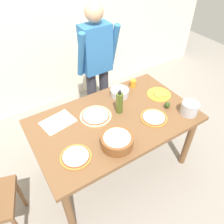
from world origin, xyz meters
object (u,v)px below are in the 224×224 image
Objects in this scene: dining_table at (115,125)px; cup_orange at (133,83)px; plate_with_slice at (159,94)px; person_cook at (97,64)px; popcorn_bowl at (117,140)px; avocado at (167,105)px; cutting_board_white at (58,122)px; pizza_cooked_on_tray at (76,157)px; olive_oil_bottle at (119,103)px; pizza_raw_on_board at (96,116)px; steel_pot at (190,108)px; mixing_bowl_steel at (120,93)px; pizza_second_cooked at (154,118)px.

dining_table is 18.82× the size of cup_orange.
plate_with_slice is at bearing -62.85° from cup_orange.
person_cook is 5.79× the size of popcorn_bowl.
cutting_board_white is at bearing 159.08° from avocado.
popcorn_bowl is (0.36, -0.07, 0.05)m from pizza_cooked_on_tray.
olive_oil_bottle is (0.26, 0.35, 0.05)m from popcorn_bowl.
person_cook is 5.40× the size of cutting_board_white.
pizza_raw_on_board is at bearing 165.16° from olive_oil_bottle.
pizza_cooked_on_tray is 1.51× the size of steel_pot.
person_cook is 9.34× the size of steel_pot.
popcorn_bowl is 3.29× the size of cup_orange.
mixing_bowl_steel reaches higher than pizza_raw_on_board.
popcorn_bowl is (-0.40, -1.05, -0.12)m from person_cook.
dining_table is 6.15× the size of plate_with_slice.
pizza_second_cooked is 0.37m from steel_pot.
olive_oil_bottle is at bearing -14.84° from pizza_raw_on_board.
steel_pot is 0.58× the size of cutting_board_white.
pizza_second_cooked is at bearing -105.32° from cup_orange.
cup_orange is 0.50m from avocado.
olive_oil_bottle is at bearing 145.58° from steel_pot.
pizza_second_cooked is at bearing 10.35° from popcorn_bowl.
steel_pot reaches higher than cutting_board_white.
olive_oil_bottle is (-0.15, -0.22, 0.07)m from mixing_bowl_steel.
person_cook is at bearing 35.16° from cutting_board_white.
pizza_second_cooked is 0.93m from cutting_board_white.
steel_pot is (0.43, -1.08, -0.11)m from person_cook.
plate_with_slice is 0.87m from popcorn_bowl.
olive_oil_bottle is at bearing -143.14° from cup_orange.
mixing_bowl_steel is (0.02, -0.47, -0.14)m from person_cook.
pizza_second_cooked is 1.02× the size of plate_with_slice.
plate_with_slice is 1.50× the size of steel_pot.
dining_table is 0.64m from plate_with_slice.
cup_orange is (0.64, 0.64, -0.02)m from popcorn_bowl.
pizza_second_cooked reaches higher than dining_table.
popcorn_bowl is 0.93× the size of cutting_board_white.
person_cook is 0.97m from avocado.
pizza_second_cooked is 1.03× the size of olive_oil_bottle.
pizza_cooked_on_tray and pizza_second_cooked have the same top height.
cup_orange is at bearing 29.66° from pizza_cooked_on_tray.
popcorn_bowl is 0.91m from cup_orange.
avocado is (0.07, -0.50, -0.01)m from cup_orange.
pizza_cooked_on_tray is 1.15m from cup_orange.
pizza_raw_on_board is 1.18× the size of pizza_second_cooked.
popcorn_bowl is at bearing -169.65° from pizza_second_cooked.
olive_oil_bottle reaches higher than mixing_bowl_steel.
person_cook is 1.24m from pizza_cooked_on_tray.
olive_oil_bottle reaches higher than dining_table.
cup_orange is (0.38, 0.28, -0.07)m from olive_oil_bottle.
mixing_bowl_steel is (0.77, 0.51, 0.03)m from pizza_cooked_on_tray.
person_cook reaches higher than pizza_raw_on_board.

